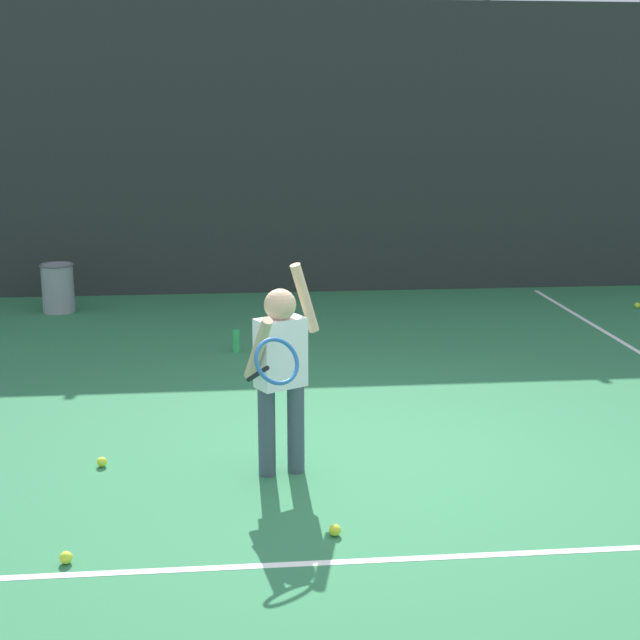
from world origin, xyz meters
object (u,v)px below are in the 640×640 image
at_px(tennis_ball_3, 66,558).
at_px(tennis_ball_7, 335,530).
at_px(tennis_player, 281,365).
at_px(ball_hopper, 58,287).
at_px(tennis_ball_0, 282,299).
at_px(water_bottle, 236,341).
at_px(tennis_ball_1, 102,462).
at_px(tennis_ball_2, 637,305).

relative_size(tennis_ball_3, tennis_ball_7, 1.00).
bearing_deg(tennis_player, ball_hopper, 86.42).
bearing_deg(tennis_ball_0, tennis_ball_7, -90.46).
distance_m(water_bottle, tennis_ball_3, 4.14).
relative_size(water_bottle, tennis_ball_7, 3.33).
xyz_separation_m(tennis_player, ball_hopper, (-2.30, 4.94, -0.44)).
bearing_deg(tennis_ball_0, tennis_ball_3, -103.06).
relative_size(tennis_player, tennis_ball_7, 20.46).
distance_m(tennis_ball_1, tennis_ball_7, 1.79).
bearing_deg(tennis_ball_7, tennis_ball_0, 89.54).
bearing_deg(tennis_ball_7, tennis_player, 105.57).
bearing_deg(tennis_ball_1, ball_hopper, 103.60).
relative_size(tennis_ball_0, tennis_ball_3, 1.00).
bearing_deg(tennis_ball_2, water_bottle, -162.40).
height_order(ball_hopper, tennis_ball_3, ball_hopper).
xyz_separation_m(tennis_ball_0, tennis_ball_1, (-1.46, -5.01, 0.00)).
bearing_deg(tennis_ball_0, tennis_ball_2, -10.36).
height_order(water_bottle, tennis_ball_1, water_bottle).
relative_size(tennis_player, tennis_ball_2, 20.46).
bearing_deg(tennis_ball_1, tennis_player, -11.19).
bearing_deg(tennis_ball_3, tennis_player, 41.97).
relative_size(ball_hopper, tennis_ball_3, 8.52).
bearing_deg(water_bottle, tennis_ball_7, -82.35).
height_order(tennis_ball_0, tennis_ball_7, same).
distance_m(ball_hopper, tennis_ball_3, 6.10).
distance_m(tennis_ball_0, tennis_ball_2, 4.20).
height_order(tennis_player, tennis_ball_0, tennis_player).
relative_size(tennis_ball_0, tennis_ball_1, 1.00).
bearing_deg(tennis_ball_2, tennis_ball_7, -127.97).
bearing_deg(tennis_player, tennis_ball_0, 58.22).
xyz_separation_m(ball_hopper, tennis_ball_7, (2.55, -5.81, -0.26)).
height_order(tennis_ball_0, tennis_ball_1, same).
xyz_separation_m(tennis_player, tennis_ball_7, (0.24, -0.88, -0.69)).
height_order(water_bottle, tennis_ball_3, water_bottle).
bearing_deg(ball_hopper, tennis_ball_2, -3.85).
distance_m(tennis_ball_0, tennis_ball_1, 5.22).
xyz_separation_m(tennis_ball_2, tennis_ball_7, (-4.18, -5.36, 0.00)).
bearing_deg(tennis_ball_3, tennis_ball_2, 44.69).
distance_m(tennis_player, tennis_ball_3, 1.71).
xyz_separation_m(tennis_player, tennis_ball_0, (0.29, 5.24, -0.69)).
bearing_deg(water_bottle, tennis_ball_1, -107.81).
bearing_deg(tennis_ball_7, ball_hopper, 113.65).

